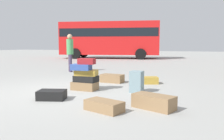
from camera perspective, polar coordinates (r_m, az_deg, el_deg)
The scene contains 10 objects.
ground_plane at distance 6.21m, azimuth -12.83°, elevation -5.15°, with size 80.00×80.00×0.00m, color #9E9E99.
suitcase_tower at distance 6.27m, azimuth -6.61°, elevation -1.60°, with size 0.67×0.56×0.85m.
suitcase_brown_behind_tower at distance 7.51m, azimuth 0.02°, elevation -2.05°, with size 0.71×0.39×0.26m, color olive.
suitcase_brown_foreground_near at distance 4.51m, azimuth 10.13°, elevation -7.65°, with size 0.79×0.36×0.27m, color olive.
suitcase_slate_foreground_far at distance 5.95m, azimuth 6.03°, elevation -2.87°, with size 0.30×0.30×0.54m, color gray.
suitcase_black_left_side at distance 5.35m, azimuth -14.48°, elevation -5.90°, with size 0.59×0.41×0.20m, color black.
suitcase_tan_right_side at distance 7.35m, azimuth 9.01°, elevation -2.49°, with size 0.54×0.36×0.21m, color #B28C33.
suitcase_brown_upright_blue at distance 4.30m, azimuth -1.96°, elevation -8.72°, with size 0.71×0.35×0.19m, color olive.
person_tourist_with_camera at distance 10.56m, azimuth -10.23°, elevation 4.94°, with size 0.30×0.30×1.67m.
parked_bus at distance 20.78m, azimuth -0.54°, elevation 7.92°, with size 8.88×4.59×3.15m.
Camera 1 is at (3.64, -4.88, 1.20)m, focal length 37.44 mm.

